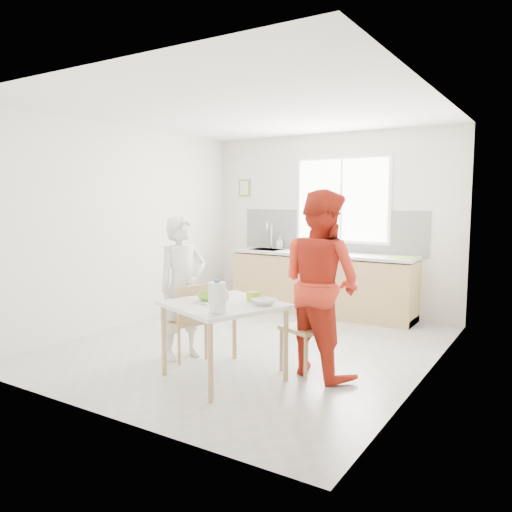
{
  "coord_description": "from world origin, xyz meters",
  "views": [
    {
      "loc": [
        3.09,
        -4.82,
        1.71
      ],
      "look_at": [
        -0.05,
        0.2,
        1.04
      ],
      "focal_mm": 35.0,
      "sensor_mm": 36.0,
      "label": 1
    }
  ],
  "objects": [
    {
      "name": "spoon",
      "position": [
        0.22,
        -1.23,
        0.74
      ],
      "size": [
        0.16,
        0.01,
        0.01
      ],
      "primitive_type": "cylinder",
      "rotation": [
        0.0,
        1.57,
        -0.0
      ],
      "color": "#A5A5AA",
      "rests_on": "dining_table"
    },
    {
      "name": "soap_bottle",
      "position": [
        -0.81,
        2.13,
        1.02
      ],
      "size": [
        0.11,
        0.11,
        0.2
      ],
      "primitive_type": "imported",
      "rotation": [
        0.0,
        0.0,
        0.34
      ],
      "color": "#999999",
      "rests_on": "kitchen_counter"
    },
    {
      "name": "chair_left",
      "position": [
        -0.28,
        -0.81,
        0.45
      ],
      "size": [
        0.49,
        0.49,
        0.82
      ],
      "rotation": [
        0.0,
        0.0,
        -1.92
      ],
      "color": "#D6B673",
      "rests_on": "ground"
    },
    {
      "name": "window",
      "position": [
        0.2,
        2.23,
        1.7
      ],
      "size": [
        1.5,
        0.06,
        1.3
      ],
      "color": "white",
      "rests_on": "room_shell"
    },
    {
      "name": "picture_frame",
      "position": [
        -1.55,
        2.23,
        1.9
      ],
      "size": [
        0.22,
        0.03,
        0.28
      ],
      "color": "#5C9543",
      "rests_on": "room_shell"
    },
    {
      "name": "ground",
      "position": [
        0.0,
        0.0,
        0.0
      ],
      "size": [
        4.5,
        4.5,
        0.0
      ],
      "primitive_type": "plane",
      "color": "#B7B7B2",
      "rests_on": "ground"
    },
    {
      "name": "bowl_white",
      "position": [
        0.74,
        -0.92,
        0.76
      ],
      "size": [
        0.28,
        0.28,
        0.05
      ],
      "primitive_type": "imported",
      "rotation": [
        0.0,
        0.0,
        -0.35
      ],
      "color": "white",
      "rests_on": "dining_table"
    },
    {
      "name": "cutting_board",
      "position": [
        1.24,
        1.91,
        0.93
      ],
      "size": [
        0.41,
        0.34,
        0.01
      ],
      "primitive_type": "cube",
      "rotation": [
        0.0,
        0.0,
        -0.3
      ],
      "color": "#99D932",
      "rests_on": "kitchen_counter"
    },
    {
      "name": "wine_bottle_b",
      "position": [
        0.09,
        2.01,
        1.07
      ],
      "size": [
        0.07,
        0.07,
        0.3
      ],
      "primitive_type": "cylinder",
      "color": "black",
      "rests_on": "kitchen_counter"
    },
    {
      "name": "jar_amber",
      "position": [
        -0.08,
        2.07,
        1.0
      ],
      "size": [
        0.06,
        0.06,
        0.16
      ],
      "primitive_type": "cylinder",
      "color": "brown",
      "rests_on": "kitchen_counter"
    },
    {
      "name": "person_red",
      "position": [
        1.1,
        -0.45,
        0.9
      ],
      "size": [
        1.06,
        0.94,
        1.8
      ],
      "primitive_type": "imported",
      "rotation": [
        0.0,
        0.0,
        2.79
      ],
      "color": "red",
      "rests_on": "ground"
    },
    {
      "name": "chair_far",
      "position": [
        0.98,
        -0.4,
        0.49
      ],
      "size": [
        0.53,
        0.53,
        0.89
      ],
      "rotation": [
        0.0,
        0.0,
        -0.35
      ],
      "color": "#D6B673",
      "rests_on": "ground"
    },
    {
      "name": "room_shell",
      "position": [
        0.0,
        0.0,
        1.64
      ],
      "size": [
        4.5,
        4.5,
        4.5
      ],
      "color": "silver",
      "rests_on": "ground"
    },
    {
      "name": "kitchen_counter",
      "position": [
        -0.0,
        1.95,
        0.42
      ],
      "size": [
        2.84,
        0.64,
        1.37
      ],
      "color": "#D6B673",
      "rests_on": "ground"
    },
    {
      "name": "backsplash",
      "position": [
        0.0,
        2.24,
        1.23
      ],
      "size": [
        3.0,
        0.02,
        0.65
      ],
      "primitive_type": "cube",
      "color": "white",
      "rests_on": "room_shell"
    },
    {
      "name": "bowl_green",
      "position": [
        0.16,
        -1.03,
        0.77
      ],
      "size": [
        0.27,
        0.27,
        0.06
      ],
      "primitive_type": "imported",
      "rotation": [
        0.0,
        0.0,
        -0.35
      ],
      "color": "#73C62D",
      "rests_on": "dining_table"
    },
    {
      "name": "green_box",
      "position": [
        0.56,
        -0.82,
        0.78
      ],
      "size": [
        0.13,
        0.13,
        0.09
      ],
      "primitive_type": "cube",
      "rotation": [
        0.0,
        0.0,
        -0.35
      ],
      "color": "#97C32D",
      "rests_on": "dining_table"
    },
    {
      "name": "person_white",
      "position": [
        -0.37,
        -0.78,
        0.77
      ],
      "size": [
        0.54,
        0.65,
        1.54
      ],
      "primitive_type": "imported",
      "rotation": [
        0.0,
        0.0,
        1.22
      ],
      "color": "white",
      "rests_on": "ground"
    },
    {
      "name": "milk_jug",
      "position": [
        0.58,
        -1.42,
        0.88
      ],
      "size": [
        0.21,
        0.15,
        0.27
      ],
      "rotation": [
        0.0,
        0.0,
        -0.35
      ],
      "color": "white",
      "rests_on": "dining_table"
    },
    {
      "name": "dining_table",
      "position": [
        0.37,
        -1.05,
        0.66
      ],
      "size": [
        1.22,
        1.22,
        0.73
      ],
      "rotation": [
        0.0,
        0.0,
        -0.35
      ],
      "color": "white",
      "rests_on": "ground"
    },
    {
      "name": "wine_bottle_a",
      "position": [
        -0.21,
        2.05,
        1.08
      ],
      "size": [
        0.07,
        0.07,
        0.32
      ],
      "primitive_type": "cylinder",
      "color": "black",
      "rests_on": "kitchen_counter"
    }
  ]
}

